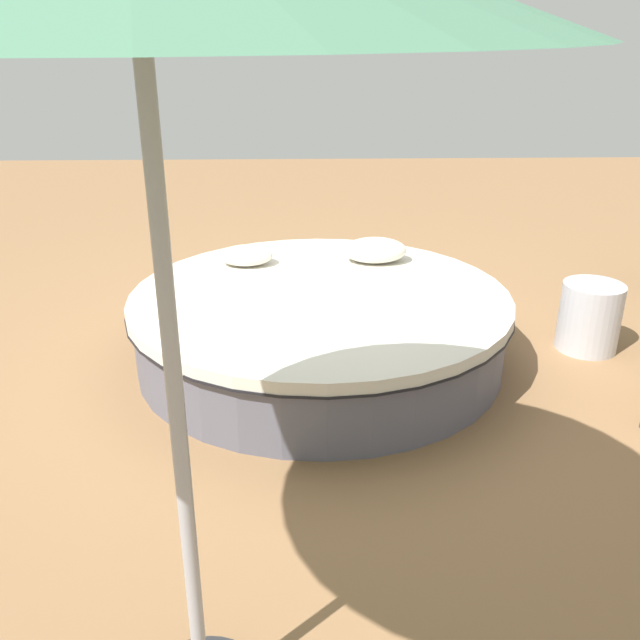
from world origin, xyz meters
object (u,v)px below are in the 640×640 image
at_px(round_bed, 320,326).
at_px(throw_pillow_0, 375,250).
at_px(side_table, 590,317).
at_px(throw_pillow_1, 246,255).

xyz_separation_m(round_bed, throw_pillow_0, (-0.44, -0.67, 0.34)).
height_order(round_bed, throw_pillow_0, throw_pillow_0).
xyz_separation_m(round_bed, side_table, (-1.97, -0.12, -0.01)).
bearing_deg(side_table, throw_pillow_0, -19.78).
distance_m(round_bed, throw_pillow_1, 0.89).
height_order(round_bed, side_table, round_bed).
xyz_separation_m(throw_pillow_1, side_table, (-2.51, 0.50, -0.33)).
bearing_deg(round_bed, throw_pillow_0, -123.58).
bearing_deg(round_bed, side_table, -176.44).
bearing_deg(side_table, round_bed, 3.56).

